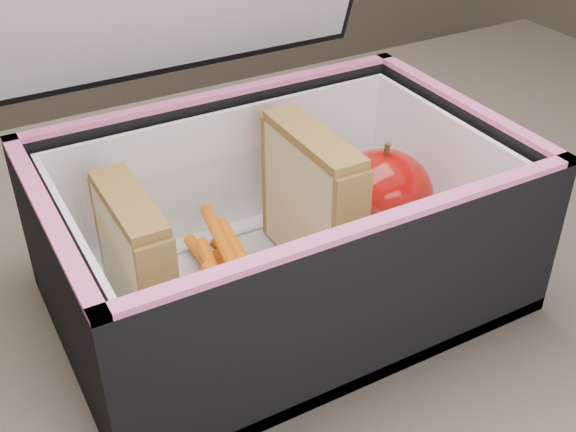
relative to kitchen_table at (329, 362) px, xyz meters
name	(u,v)px	position (x,y,z in m)	size (l,w,h in m)	color
kitchen_table	(329,362)	(0.00, 0.00, 0.00)	(1.20, 0.80, 0.75)	brown
lunch_bag	(279,215)	(-0.04, 0.01, 0.16)	(0.33, 0.29, 0.32)	black
plastic_tub	(230,251)	(-0.08, 0.01, 0.14)	(0.18, 0.13, 0.07)	white
sandwich_left	(136,261)	(-0.15, 0.01, 0.16)	(0.03, 0.09, 0.10)	tan
sandwich_right	(312,201)	(-0.01, 0.01, 0.16)	(0.03, 0.10, 0.11)	tan
carrot_sticks	(228,266)	(-0.08, 0.02, 0.12)	(0.05, 0.13, 0.03)	#E25406
paper_napkin	(381,234)	(0.05, 0.01, 0.11)	(0.08, 0.09, 0.01)	white
red_apple	(383,195)	(0.05, 0.01, 0.15)	(0.09, 0.09, 0.08)	maroon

